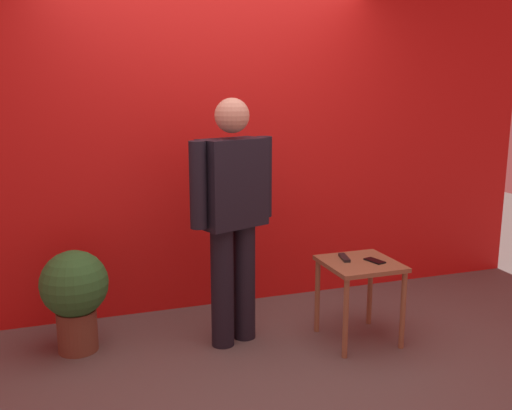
% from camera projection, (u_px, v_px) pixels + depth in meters
% --- Properties ---
extents(ground_plane, '(12.00, 12.00, 0.00)m').
position_uv_depth(ground_plane, '(266.00, 372.00, 3.42)').
color(ground_plane, '#59544F').
extents(back_wall_red, '(5.69, 0.12, 3.10)m').
position_uv_depth(back_wall_red, '(211.00, 111.00, 4.28)').
color(back_wall_red, red).
rests_on(back_wall_red, ground_plane).
extents(standing_person, '(0.65, 0.37, 1.66)m').
position_uv_depth(standing_person, '(233.00, 210.00, 3.67)').
color(standing_person, black).
rests_on(standing_person, ground_plane).
extents(side_table, '(0.49, 0.49, 0.57)m').
position_uv_depth(side_table, '(360.00, 275.00, 3.79)').
color(side_table, olive).
rests_on(side_table, ground_plane).
extents(cell_phone, '(0.11, 0.16, 0.01)m').
position_uv_depth(cell_phone, '(375.00, 261.00, 3.77)').
color(cell_phone, black).
rests_on(cell_phone, side_table).
extents(tv_remote, '(0.08, 0.18, 0.02)m').
position_uv_depth(tv_remote, '(344.00, 258.00, 3.82)').
color(tv_remote, black).
rests_on(tv_remote, side_table).
extents(potted_plant, '(0.44, 0.44, 0.69)m').
position_uv_depth(potted_plant, '(75.00, 292.00, 3.64)').
color(potted_plant, brown).
rests_on(potted_plant, ground_plane).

